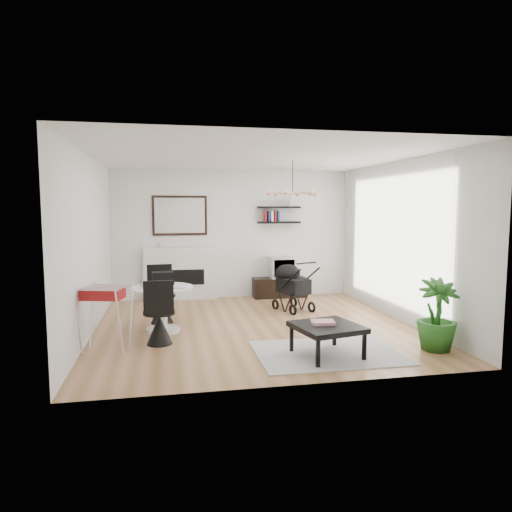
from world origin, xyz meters
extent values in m
plane|color=olive|center=(0.00, 0.00, 0.00)|extent=(5.00, 5.00, 0.00)
plane|color=white|center=(0.00, 0.00, 2.70)|extent=(5.00, 5.00, 0.00)
plane|color=white|center=(0.00, 2.50, 1.35)|extent=(5.00, 0.00, 5.00)
plane|color=white|center=(-2.50, 0.00, 1.35)|extent=(0.00, 5.00, 5.00)
plane|color=white|center=(2.50, 0.00, 1.35)|extent=(0.00, 5.00, 5.00)
cube|color=white|center=(2.40, 0.20, 1.35)|extent=(0.04, 3.60, 2.60)
cube|color=white|center=(-1.10, 2.42, 0.55)|extent=(1.50, 0.15, 1.10)
cube|color=black|center=(-1.10, 2.36, 0.48)|extent=(0.95, 0.06, 0.32)
cube|color=black|center=(-1.10, 2.48, 1.75)|extent=(1.12, 0.03, 0.82)
cube|color=white|center=(-1.10, 2.46, 1.75)|extent=(1.02, 0.01, 0.72)
cube|color=black|center=(0.98, 2.37, 1.60)|extent=(0.90, 0.25, 0.04)
cube|color=black|center=(0.98, 2.37, 1.92)|extent=(0.90, 0.25, 0.04)
cube|color=black|center=(0.98, 2.29, 0.21)|extent=(1.13, 0.39, 0.42)
cube|color=silver|center=(1.03, 2.29, 0.65)|extent=(0.52, 0.46, 0.46)
cube|color=black|center=(1.03, 2.07, 0.65)|extent=(0.44, 0.01, 0.37)
cylinder|color=white|center=(-1.44, -0.03, 0.03)|extent=(0.52, 0.52, 0.06)
cylinder|color=white|center=(-1.44, -0.03, 0.36)|extent=(0.13, 0.13, 0.61)
cylinder|color=white|center=(-1.44, -0.03, 0.68)|extent=(0.96, 0.96, 0.04)
imported|color=black|center=(-1.56, -0.05, 0.71)|extent=(0.35, 0.27, 0.02)
cube|color=black|center=(-1.44, 0.19, 0.80)|extent=(0.35, 0.24, 0.20)
cube|color=silver|center=(-1.24, -0.12, 0.70)|extent=(0.38, 0.34, 0.01)
cylinder|color=white|center=(-1.75, 0.07, 0.75)|extent=(0.06, 0.06, 0.10)
cylinder|color=black|center=(-1.47, 0.51, 0.47)|extent=(0.46, 0.46, 0.05)
cone|color=black|center=(-1.47, 0.51, 0.22)|extent=(0.37, 0.37, 0.44)
cube|color=black|center=(-1.50, 0.72, 0.73)|extent=(0.42, 0.10, 0.47)
cylinder|color=black|center=(-1.49, -0.69, 0.45)|extent=(0.44, 0.44, 0.05)
cone|color=black|center=(-1.49, -0.69, 0.21)|extent=(0.36, 0.36, 0.42)
cube|color=black|center=(-1.48, -0.89, 0.71)|extent=(0.40, 0.05, 0.45)
cube|color=maroon|center=(-2.18, -0.90, 0.79)|extent=(0.57, 0.42, 0.14)
cube|color=black|center=(0.92, 0.99, 0.47)|extent=(0.58, 0.69, 0.27)
ellipsoid|color=black|center=(0.86, 1.16, 0.69)|extent=(0.47, 0.47, 0.33)
cylinder|color=black|center=(1.06, 0.65, 0.93)|extent=(0.41, 0.19, 0.03)
torus|color=black|center=(0.62, 1.17, 0.09)|extent=(0.12, 0.21, 0.21)
torus|color=black|center=(1.02, 1.33, 0.09)|extent=(0.12, 0.21, 0.21)
torus|color=black|center=(0.82, 0.66, 0.09)|extent=(0.12, 0.21, 0.21)
torus|color=black|center=(1.23, 0.82, 0.09)|extent=(0.12, 0.21, 0.21)
cube|color=#A5A5A5|center=(0.69, -1.52, 0.01)|extent=(1.88, 1.36, 0.01)
cube|color=black|center=(0.64, -1.64, 0.38)|extent=(0.93, 0.93, 0.07)
cube|color=black|center=(0.39, -2.04, 0.18)|extent=(0.04, 0.04, 0.34)
cube|color=black|center=(1.04, -1.89, 0.18)|extent=(0.04, 0.04, 0.34)
cube|color=black|center=(0.24, -1.38, 0.18)|extent=(0.04, 0.04, 0.34)
cube|color=black|center=(0.89, -1.24, 0.18)|extent=(0.04, 0.04, 0.34)
cube|color=#BE2F42|center=(0.60, -1.59, 0.44)|extent=(0.32, 0.27, 0.04)
imported|color=#215C1A|center=(2.18, -1.66, 0.48)|extent=(0.60, 0.60, 0.96)
camera|label=1|loc=(-1.33, -7.08, 1.90)|focal=32.00mm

